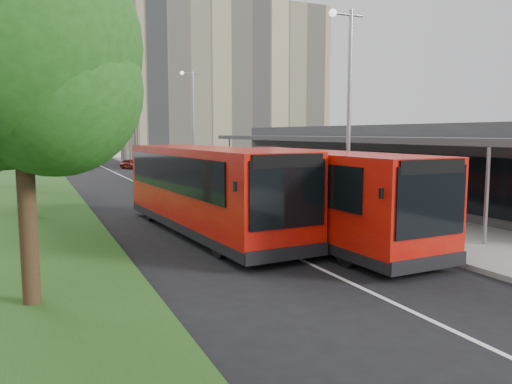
% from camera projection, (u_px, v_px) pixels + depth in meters
% --- Properties ---
extents(ground, '(120.00, 120.00, 0.00)m').
position_uv_depth(ground, '(272.00, 246.00, 15.90)').
color(ground, black).
rests_on(ground, ground).
extents(pavement, '(5.00, 80.00, 0.15)m').
position_uv_depth(pavement, '(226.00, 182.00, 36.45)').
color(pavement, gray).
rests_on(pavement, ground).
extents(grass_verge, '(5.00, 80.00, 0.10)m').
position_uv_depth(grass_verge, '(31.00, 190.00, 31.16)').
color(grass_verge, '#204C18').
rests_on(grass_verge, ground).
extents(lane_centre_line, '(0.12, 70.00, 0.01)m').
position_uv_depth(lane_centre_line, '(161.00, 194.00, 29.48)').
color(lane_centre_line, silver).
rests_on(lane_centre_line, ground).
extents(kerb_dashes, '(0.12, 56.00, 0.01)m').
position_uv_depth(kerb_dashes, '(194.00, 185.00, 34.45)').
color(kerb_dashes, silver).
rests_on(kerb_dashes, ground).
extents(office_block, '(22.00, 12.00, 18.00)m').
position_uv_depth(office_block, '(223.00, 87.00, 58.59)').
color(office_block, tan).
rests_on(office_block, ground).
extents(station_building, '(7.70, 26.00, 4.00)m').
position_uv_depth(station_building, '(386.00, 162.00, 27.32)').
color(station_building, '#323234').
rests_on(station_building, ground).
extents(tree_near, '(4.77, 4.77, 7.67)m').
position_uv_depth(tree_near, '(19.00, 63.00, 9.79)').
color(tree_near, '#352115').
rests_on(tree_near, ground).
extents(tree_mid, '(5.37, 5.37, 8.63)m').
position_uv_depth(tree_mid, '(24.00, 85.00, 20.59)').
color(tree_mid, '#352115').
rests_on(tree_mid, ground).
extents(tree_far, '(4.54, 4.54, 7.27)m').
position_uv_depth(tree_far, '(27.00, 116.00, 31.56)').
color(tree_far, '#352115').
rests_on(tree_far, ground).
extents(lamp_post_near, '(1.44, 0.28, 8.00)m').
position_uv_depth(lamp_post_near, '(347.00, 103.00, 18.83)').
color(lamp_post_near, gray).
rests_on(lamp_post_near, pavement).
extents(lamp_post_far, '(1.44, 0.28, 8.00)m').
position_uv_depth(lamp_post_far, '(192.00, 118.00, 36.95)').
color(lamp_post_far, gray).
rests_on(lamp_post_far, pavement).
extents(bus_main, '(3.18, 10.68, 2.99)m').
position_uv_depth(bus_main, '(312.00, 195.00, 16.79)').
color(bus_main, '#B61709').
rests_on(bus_main, ground).
extents(bus_second, '(3.53, 11.04, 3.08)m').
position_uv_depth(bus_second, '(208.00, 190.00, 17.80)').
color(bus_second, '#B61709').
rests_on(bus_second, ground).
extents(litter_bin, '(0.50, 0.50, 0.90)m').
position_uv_depth(litter_bin, '(298.00, 190.00, 26.37)').
color(litter_bin, '#3A2217').
rests_on(litter_bin, pavement).
extents(bollard, '(0.22, 0.22, 1.06)m').
position_uv_depth(bollard, '(221.00, 175.00, 34.45)').
color(bollard, '#D8C90B').
rests_on(bollard, pavement).
extents(car_near, '(2.25, 3.27, 1.03)m').
position_uv_depth(car_near, '(131.00, 164.00, 50.27)').
color(car_near, '#5D110D').
rests_on(car_near, ground).
extents(car_far, '(2.64, 3.90, 1.22)m').
position_uv_depth(car_far, '(85.00, 160.00, 55.78)').
color(car_far, navy).
rests_on(car_far, ground).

